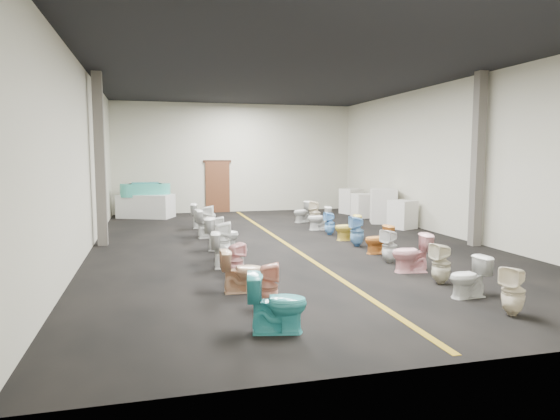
# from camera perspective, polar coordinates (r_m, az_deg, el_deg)

# --- Properties ---
(floor) EXTENTS (16.00, 16.00, 0.00)m
(floor) POSITION_cam_1_polar(r_m,az_deg,el_deg) (13.46, 0.68, -3.86)
(floor) COLOR black
(floor) RESTS_ON ground
(ceiling) EXTENTS (16.00, 16.00, 0.00)m
(ceiling) POSITION_cam_1_polar(r_m,az_deg,el_deg) (13.42, 0.70, 15.41)
(ceiling) COLOR black
(ceiling) RESTS_ON ground
(wall_back) EXTENTS (10.00, 0.00, 10.00)m
(wall_back) POSITION_cam_1_polar(r_m,az_deg,el_deg) (21.07, -5.04, 5.93)
(wall_back) COLOR beige
(wall_back) RESTS_ON ground
(wall_front) EXTENTS (10.00, 0.00, 10.00)m
(wall_front) POSITION_cam_1_polar(r_m,az_deg,el_deg) (5.91, 21.49, 4.67)
(wall_front) COLOR beige
(wall_front) RESTS_ON ground
(wall_left) EXTENTS (0.00, 16.00, 16.00)m
(wall_left) POSITION_cam_1_polar(r_m,az_deg,el_deg) (12.88, -21.42, 5.31)
(wall_left) COLOR beige
(wall_left) RESTS_ON ground
(wall_right) EXTENTS (0.00, 16.00, 16.00)m
(wall_right) POSITION_cam_1_polar(r_m,az_deg,el_deg) (15.33, 19.12, 5.49)
(wall_right) COLOR beige
(wall_right) RESTS_ON ground
(aisle_stripe) EXTENTS (0.12, 15.60, 0.01)m
(aisle_stripe) POSITION_cam_1_polar(r_m,az_deg,el_deg) (13.46, 0.68, -3.85)
(aisle_stripe) COLOR olive
(aisle_stripe) RESTS_ON floor
(back_door) EXTENTS (1.00, 0.10, 2.10)m
(back_door) POSITION_cam_1_polar(r_m,az_deg,el_deg) (20.94, -7.14, 2.62)
(back_door) COLOR #562D19
(back_door) RESTS_ON floor
(door_frame) EXTENTS (1.15, 0.08, 0.10)m
(door_frame) POSITION_cam_1_polar(r_m,az_deg,el_deg) (20.91, -7.18, 5.55)
(door_frame) COLOR #331C11
(door_frame) RESTS_ON back_door
(column_left) EXTENTS (0.25, 0.25, 4.50)m
(column_left) POSITION_cam_1_polar(r_m,az_deg,el_deg) (13.85, -19.89, 5.41)
(column_left) COLOR #59544C
(column_left) RESTS_ON floor
(column_right) EXTENTS (0.25, 0.25, 4.50)m
(column_right) POSITION_cam_1_polar(r_m,az_deg,el_deg) (13.96, 21.67, 5.34)
(column_right) COLOR #59544C
(column_right) RESTS_ON floor
(display_table) EXTENTS (2.23, 1.72, 0.89)m
(display_table) POSITION_cam_1_polar(r_m,az_deg,el_deg) (19.67, -15.07, 0.44)
(display_table) COLOR silver
(display_table) RESTS_ON floor
(bathtub) EXTENTS (1.86, 0.69, 0.55)m
(bathtub) POSITION_cam_1_polar(r_m,az_deg,el_deg) (19.62, -15.12, 2.26)
(bathtub) COLOR teal
(bathtub) RESTS_ON display_table
(appliance_crate_a) EXTENTS (0.93, 0.93, 0.91)m
(appliance_crate_a) POSITION_cam_1_polar(r_m,az_deg,el_deg) (16.65, 13.82, -0.51)
(appliance_crate_a) COLOR silver
(appliance_crate_a) RESTS_ON floor
(appliance_crate_b) EXTENTS (1.13, 1.13, 1.20)m
(appliance_crate_b) POSITION_cam_1_polar(r_m,az_deg,el_deg) (17.86, 11.73, 0.46)
(appliance_crate_b) COLOR silver
(appliance_crate_b) RESTS_ON floor
(appliance_crate_c) EXTENTS (0.81, 0.81, 0.90)m
(appliance_crate_c) POSITION_cam_1_polar(r_m,az_deg,el_deg) (19.35, 9.59, 0.50)
(appliance_crate_c) COLOR silver
(appliance_crate_c) RESTS_ON floor
(appliance_crate_d) EXTENTS (0.90, 0.90, 1.01)m
(appliance_crate_d) POSITION_cam_1_polar(r_m,az_deg,el_deg) (20.52, 8.13, 1.01)
(appliance_crate_d) COLOR silver
(appliance_crate_d) RESTS_ON floor
(toilet_left_0) EXTENTS (0.87, 0.61, 0.81)m
(toilet_left_0) POSITION_cam_1_polar(r_m,az_deg,el_deg) (6.78, -0.34, -10.56)
(toilet_left_0) COLOR #39ABB0
(toilet_left_0) RESTS_ON floor
(toilet_left_1) EXTENTS (0.39, 0.39, 0.73)m
(toilet_left_1) POSITION_cam_1_polar(r_m,az_deg,el_deg) (7.75, -1.41, -8.72)
(toilet_left_1) COLOR #E0967E
(toilet_left_1) RESTS_ON floor
(toilet_left_2) EXTENTS (0.75, 0.44, 0.75)m
(toilet_left_2) POSITION_cam_1_polar(r_m,az_deg,el_deg) (8.73, -4.38, -6.96)
(toilet_left_2) COLOR #DFAD86
(toilet_left_2) RESTS_ON floor
(toilet_left_3) EXTENTS (0.41, 0.41, 0.69)m
(toilet_left_3) POSITION_cam_1_polar(r_m,az_deg,el_deg) (9.68, -5.09, -5.82)
(toilet_left_3) COLOR #E4A0A2
(toilet_left_3) RESTS_ON floor
(toilet_left_4) EXTENTS (0.82, 0.56, 0.77)m
(toilet_left_4) POSITION_cam_1_polar(r_m,az_deg,el_deg) (10.56, -5.79, -4.59)
(toilet_left_4) COLOR silver
(toilet_left_4) RESTS_ON floor
(toilet_left_5) EXTENTS (0.43, 0.42, 0.86)m
(toilet_left_5) POSITION_cam_1_polar(r_m,az_deg,el_deg) (11.54, -6.62, -3.46)
(toilet_left_5) COLOR white
(toilet_left_5) RESTS_ON floor
(toilet_left_6) EXTENTS (0.92, 0.72, 0.83)m
(toilet_left_6) POSITION_cam_1_polar(r_m,az_deg,el_deg) (12.50, -6.60, -2.76)
(toilet_left_6) COLOR silver
(toilet_left_6) RESTS_ON floor
(toilet_left_7) EXTENTS (0.35, 0.35, 0.73)m
(toilet_left_7) POSITION_cam_1_polar(r_m,az_deg,el_deg) (13.55, -7.17, -2.28)
(toilet_left_7) COLOR white
(toilet_left_7) RESTS_ON floor
(toilet_left_8) EXTENTS (0.85, 0.53, 0.82)m
(toilet_left_8) POSITION_cam_1_polar(r_m,az_deg,el_deg) (14.49, -8.05, -1.55)
(toilet_left_8) COLOR silver
(toilet_left_8) RESTS_ON floor
(toilet_left_9) EXTENTS (0.46, 0.46, 0.85)m
(toilet_left_9) POSITION_cam_1_polar(r_m,az_deg,el_deg) (15.35, -8.36, -1.08)
(toilet_left_9) COLOR white
(toilet_left_9) RESTS_ON floor
(toilet_left_10) EXTENTS (0.86, 0.56, 0.82)m
(toilet_left_10) POSITION_cam_1_polar(r_m,az_deg,el_deg) (16.38, -8.74, -0.66)
(toilet_left_10) COLOR silver
(toilet_left_10) RESTS_ON floor
(toilet_right_0) EXTENTS (0.45, 0.45, 0.75)m
(toilet_right_0) POSITION_cam_1_polar(r_m,az_deg,el_deg) (8.23, 25.10, -8.36)
(toilet_right_0) COLOR beige
(toilet_right_0) RESTS_ON floor
(toilet_right_1) EXTENTS (0.71, 0.43, 0.70)m
(toilet_right_1) POSITION_cam_1_polar(r_m,az_deg,el_deg) (8.96, 20.78, -7.18)
(toilet_right_1) COLOR silver
(toilet_right_1) RESTS_ON floor
(toilet_right_2) EXTENTS (0.38, 0.37, 0.76)m
(toilet_right_2) POSITION_cam_1_polar(r_m,az_deg,el_deg) (9.70, 17.95, -5.85)
(toilet_right_2) COLOR beige
(toilet_right_2) RESTS_ON floor
(toilet_right_3) EXTENTS (0.84, 0.56, 0.79)m
(toilet_right_3) POSITION_cam_1_polar(r_m,az_deg,el_deg) (10.50, 14.78, -4.77)
(toilet_right_3) COLOR #F6AFB4
(toilet_right_3) RESTS_ON floor
(toilet_right_4) EXTENTS (0.44, 0.43, 0.74)m
(toilet_right_4) POSITION_cam_1_polar(r_m,az_deg,el_deg) (11.33, 12.42, -4.04)
(toilet_right_4) COLOR silver
(toilet_right_4) RESTS_ON floor
(toilet_right_5) EXTENTS (0.68, 0.40, 0.69)m
(toilet_right_5) POSITION_cam_1_polar(r_m,az_deg,el_deg) (12.29, 11.19, -3.33)
(toilet_right_5) COLOR orange
(toilet_right_5) RESTS_ON floor
(toilet_right_6) EXTENTS (0.38, 0.37, 0.80)m
(toilet_right_6) POSITION_cam_1_polar(r_m,az_deg,el_deg) (13.15, 8.80, -2.42)
(toilet_right_6) COLOR #70A8DB
(toilet_right_6) RESTS_ON floor
(toilet_right_7) EXTENTS (0.75, 0.50, 0.72)m
(toilet_right_7) POSITION_cam_1_polar(r_m,az_deg,el_deg) (14.05, 7.73, -2.01)
(toilet_right_7) COLOR #F2D350
(toilet_right_7) RESTS_ON floor
(toilet_right_8) EXTENTS (0.33, 0.32, 0.69)m
(toilet_right_8) POSITION_cam_1_polar(r_m,az_deg,el_deg) (14.94, 5.71, -1.54)
(toilet_right_8) COLOR #73B6F3
(toilet_right_8) RESTS_ON floor
(toilet_right_9) EXTENTS (0.78, 0.51, 0.75)m
(toilet_right_9) POSITION_cam_1_polar(r_m,az_deg,el_deg) (15.91, 4.49, -0.94)
(toilet_right_9) COLOR white
(toilet_right_9) RESTS_ON floor
(toilet_right_10) EXTENTS (0.51, 0.50, 0.86)m
(toilet_right_10) POSITION_cam_1_polar(r_m,az_deg,el_deg) (16.79, 4.01, -0.37)
(toilet_right_10) COLOR #F1E3C4
(toilet_right_10) RESTS_ON floor
(toilet_right_11) EXTENTS (0.83, 0.67, 0.74)m
(toilet_right_11) POSITION_cam_1_polar(r_m,az_deg,el_deg) (17.69, 2.61, -0.22)
(toilet_right_11) COLOR silver
(toilet_right_11) RESTS_ON floor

